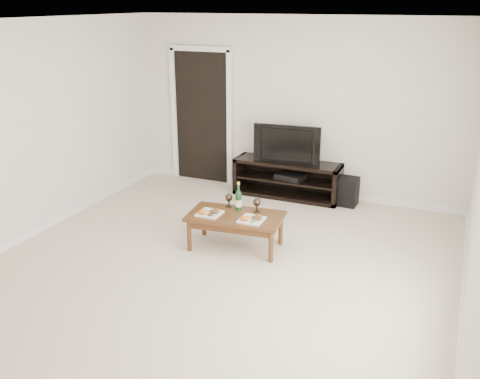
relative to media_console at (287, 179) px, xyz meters
name	(u,v)px	position (x,y,z in m)	size (l,w,h in m)	color
floor	(217,269)	(0.03, -2.50, -0.28)	(5.50, 5.50, 0.00)	beige
back_wall	(297,107)	(0.03, 0.27, 1.02)	(5.00, 0.04, 2.60)	silver
ceiling	(213,19)	(0.03, -2.50, 2.35)	(5.00, 5.50, 0.04)	white
doorway	(202,118)	(-1.52, 0.24, 0.75)	(0.90, 0.02, 2.05)	black
media_console	(287,179)	(0.00, 0.00, 0.00)	(1.58, 0.45, 0.55)	black
television	(288,143)	(0.00, 0.00, 0.56)	(0.98, 0.13, 0.56)	black
av_receiver	(291,176)	(0.05, -0.01, 0.05)	(0.40, 0.30, 0.08)	black
subwoofer	(348,192)	(0.91, 0.01, -0.07)	(0.27, 0.27, 0.41)	black
coffee_table	(236,231)	(0.00, -1.91, -0.07)	(1.10, 0.60, 0.42)	#542F17
plate_left	(209,212)	(-0.29, -2.02, 0.18)	(0.27, 0.27, 0.07)	white
plate_right	(251,218)	(0.23, -2.00, 0.18)	(0.27, 0.27, 0.07)	white
wine_bottle	(238,196)	(-0.03, -1.75, 0.32)	(0.07, 0.07, 0.35)	#103C16
goblet_left	(229,200)	(-0.18, -1.71, 0.23)	(0.09, 0.09, 0.17)	#32291B
goblet_right	(257,205)	(0.19, -1.72, 0.23)	(0.09, 0.09, 0.17)	#32291B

